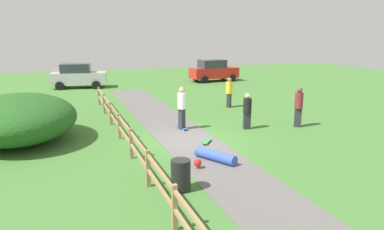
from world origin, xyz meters
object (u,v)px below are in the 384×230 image
object	(u,v)px
bystander_maroon	(299,105)
parked_car_red	(214,71)
bush_large	(19,118)
skateboard_loose	(207,141)
skater_riding	(182,106)
skater_fallen	(214,156)
bystander_yellow	(229,91)
bystander_black	(247,110)
trash_bin	(181,175)
parked_car_silver	(78,76)

from	to	relation	value
bystander_maroon	parked_car_red	bearing A→B (deg)	80.80
bush_large	skateboard_loose	world-z (taller)	bush_large
skateboard_loose	skater_riding	bearing A→B (deg)	96.71
skater_riding	skater_fallen	bearing A→B (deg)	-94.00
bystander_yellow	parked_car_red	distance (m)	11.53
skater_fallen	bystander_black	bearing A→B (deg)	48.39
bystander_maroon	parked_car_red	size ratio (longest dim) A/B	0.44
bystander_black	trash_bin	bearing A→B (deg)	-132.77
skater_fallen	bystander_maroon	distance (m)	6.43
skater_fallen	parked_car_red	size ratio (longest dim) A/B	0.37
bystander_black	bystander_maroon	size ratio (longest dim) A/B	0.87
bystander_black	skater_riding	bearing A→B (deg)	162.35
trash_bin	bystander_yellow	size ratio (longest dim) A/B	0.51
skateboard_loose	parked_car_red	world-z (taller)	parked_car_red
bush_large	trash_bin	xyz separation A→B (m)	(4.66, -6.77, -0.51)
skateboard_loose	bystander_maroon	world-z (taller)	bystander_maroon
trash_bin	bystander_maroon	world-z (taller)	bystander_maroon
bush_large	skateboard_loose	bearing A→B (deg)	-22.10
trash_bin	skater_riding	xyz separation A→B (m)	(2.11, 6.26, 0.66)
trash_bin	parked_car_red	distance (m)	23.32
bush_large	skater_riding	xyz separation A→B (m)	(6.77, -0.51, 0.14)
skateboard_loose	bystander_black	bearing A→B (deg)	29.51
bystander_maroon	trash_bin	bearing A→B (deg)	-146.50
bystander_black	bystander_maroon	distance (m)	2.47
bush_large	bystander_maroon	xyz separation A→B (m)	(12.04, -1.88, 0.09)
bush_large	skater_fallen	size ratio (longest dim) A/B	3.38
trash_bin	bystander_black	xyz separation A→B (m)	(4.95, 5.36, 0.46)
skateboard_loose	bystander_yellow	bearing A→B (deg)	57.73
parked_car_silver	skater_fallen	bearing A→B (deg)	-80.11
skater_riding	skateboard_loose	bearing A→B (deg)	-83.29
bystander_yellow	bystander_black	distance (m)	4.97
skater_riding	skateboard_loose	world-z (taller)	skater_riding
skateboard_loose	parked_car_red	bearing A→B (deg)	66.08
bystander_yellow	bystander_maroon	size ratio (longest dim) A/B	0.93
skateboard_loose	parked_car_silver	size ratio (longest dim) A/B	0.17
trash_bin	skater_fallen	bearing A→B (deg)	45.08
bystander_yellow	bystander_black	size ratio (longest dim) A/B	1.06
parked_car_red	parked_car_silver	bearing A→B (deg)	179.94
bush_large	parked_car_silver	xyz separation A→B (m)	(3.10, 14.31, -0.00)
skater_fallen	parked_car_red	world-z (taller)	parked_car_red
skateboard_loose	parked_car_red	xyz separation A→B (m)	(7.61, 17.16, 0.87)
parked_car_red	skater_riding	bearing A→B (deg)	-118.05
trash_bin	bystander_yellow	xyz separation A→B (m)	(6.32, 10.13, 0.52)
skater_fallen	bystander_maroon	xyz separation A→B (m)	(5.58, 3.08, 0.86)
bush_large	skater_fallen	xyz separation A→B (m)	(6.46, -4.96, -0.76)
parked_car_silver	parked_car_red	size ratio (longest dim) A/B	1.03
skater_fallen	bystander_yellow	bearing A→B (deg)	61.50
trash_bin	skateboard_loose	xyz separation A→B (m)	(2.39, 3.90, -0.36)
trash_bin	bystander_black	distance (m)	7.31
bush_large	trash_bin	size ratio (longest dim) A/B	6.03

